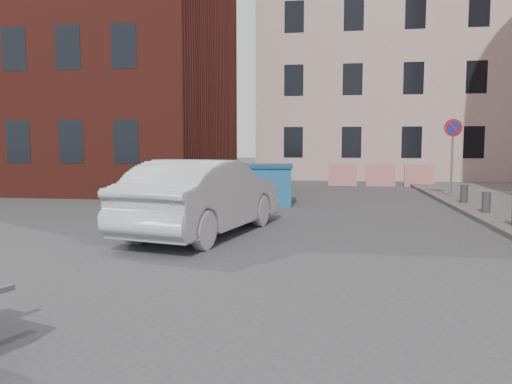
# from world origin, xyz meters

# --- Properties ---
(ground) EXTENTS (120.00, 120.00, 0.00)m
(ground) POSITION_xyz_m (0.00, 0.00, 0.00)
(ground) COLOR #38383A
(ground) RESTS_ON ground
(building_brick) EXTENTS (12.00, 10.00, 14.00)m
(building_brick) POSITION_xyz_m (-9.00, 13.00, 7.00)
(building_brick) COLOR #591E16
(building_brick) RESTS_ON ground
(building_pink) EXTENTS (16.00, 8.00, 14.00)m
(building_pink) POSITION_xyz_m (6.00, 22.00, 7.00)
(building_pink) COLOR #C4A197
(building_pink) RESTS_ON ground
(no_parking_sign) EXTENTS (0.60, 0.09, 2.65)m
(no_parking_sign) POSITION_xyz_m (6.00, 9.48, 2.01)
(no_parking_sign) COLOR gray
(no_parking_sign) RESTS_ON sidewalk
(barriers) EXTENTS (4.70, 0.18, 1.00)m
(barriers) POSITION_xyz_m (4.20, 15.00, 0.50)
(barriers) COLOR red
(barriers) RESTS_ON ground
(dumpster) EXTENTS (3.20, 1.89, 1.28)m
(dumpster) POSITION_xyz_m (-0.80, 7.33, 0.65)
(dumpster) COLOR #2269A1
(dumpster) RESTS_ON ground
(silver_car) EXTENTS (2.76, 5.13, 1.61)m
(silver_car) POSITION_xyz_m (-0.76, 2.08, 0.80)
(silver_car) COLOR #B8BBC0
(silver_car) RESTS_ON ground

